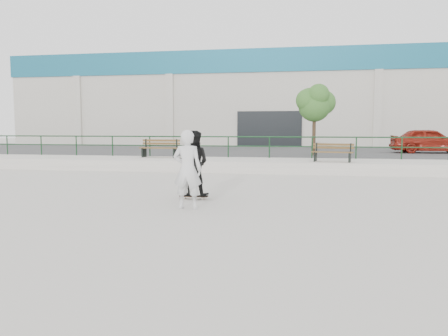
% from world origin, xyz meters
% --- Properties ---
extents(ground, '(120.00, 120.00, 0.00)m').
position_xyz_m(ground, '(0.00, 0.00, 0.00)').
color(ground, '#B8B3A9').
rests_on(ground, ground).
extents(ledge, '(30.00, 3.00, 0.50)m').
position_xyz_m(ledge, '(0.00, 9.50, 0.25)').
color(ledge, silver).
rests_on(ledge, ground).
extents(parking_strip, '(60.00, 14.00, 0.50)m').
position_xyz_m(parking_strip, '(0.00, 18.00, 0.25)').
color(parking_strip, '#3B3B3B').
rests_on(parking_strip, ground).
extents(railing, '(28.00, 0.06, 1.03)m').
position_xyz_m(railing, '(-0.00, 10.80, 1.24)').
color(railing, '#14391C').
rests_on(railing, ledge).
extents(commercial_building, '(44.20, 16.33, 8.00)m').
position_xyz_m(commercial_building, '(-0.00, 31.99, 4.58)').
color(commercial_building, '#B6AEA3').
rests_on(commercial_building, ground).
extents(bench_left, '(1.93, 0.61, 0.88)m').
position_xyz_m(bench_left, '(-4.30, 10.27, 0.94)').
color(bench_left, '#50381B').
rests_on(bench_left, ledge).
extents(bench_right, '(1.78, 0.84, 0.79)m').
position_xyz_m(bench_right, '(3.82, 8.89, 0.89)').
color(bench_right, '#50381B').
rests_on(bench_right, ledge).
extents(tree, '(2.06, 1.83, 3.67)m').
position_xyz_m(tree, '(3.17, 13.22, 3.25)').
color(tree, brown).
rests_on(tree, parking_strip).
extents(red_car, '(4.16, 1.71, 1.41)m').
position_xyz_m(red_car, '(9.63, 16.37, 1.20)').
color(red_car, maroon).
rests_on(red_car, parking_strip).
extents(skateboard, '(0.78, 0.23, 0.09)m').
position_xyz_m(skateboard, '(-0.36, 1.38, 0.07)').
color(skateboard, black).
rests_on(skateboard, ground).
extents(standing_skater, '(0.92, 0.74, 1.78)m').
position_xyz_m(standing_skater, '(-0.36, 1.38, 0.98)').
color(standing_skater, black).
rests_on(standing_skater, skateboard).
extents(seated_skater, '(0.70, 0.46, 1.90)m').
position_xyz_m(seated_skater, '(-0.15, -0.05, 0.95)').
color(seated_skater, silver).
rests_on(seated_skater, ground).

